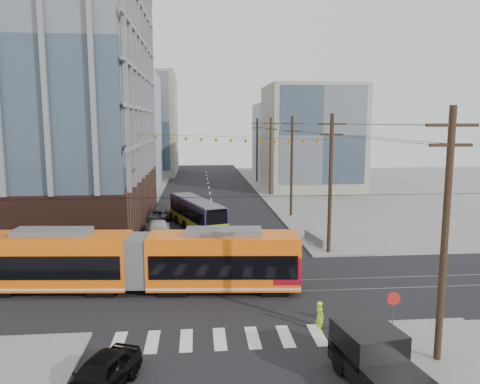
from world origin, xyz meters
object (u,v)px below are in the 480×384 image
object	(u,v)px
streetcar	(139,261)
pickup_truck	(392,373)
black_sedan	(100,375)
city_bus	(197,214)

from	to	relation	value
streetcar	pickup_truck	bearing A→B (deg)	-44.39
pickup_truck	black_sedan	size ratio (longest dim) A/B	1.47
streetcar	city_bus	distance (m)	17.10
pickup_truck	black_sedan	bearing A→B (deg)	162.53
pickup_truck	city_bus	bearing A→B (deg)	93.93
streetcar	city_bus	size ratio (longest dim) A/B	1.85
city_bus	black_sedan	world-z (taller)	city_bus
pickup_truck	black_sedan	world-z (taller)	pickup_truck
city_bus	streetcar	bearing A→B (deg)	-121.22
streetcar	pickup_truck	size ratio (longest dim) A/B	3.16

